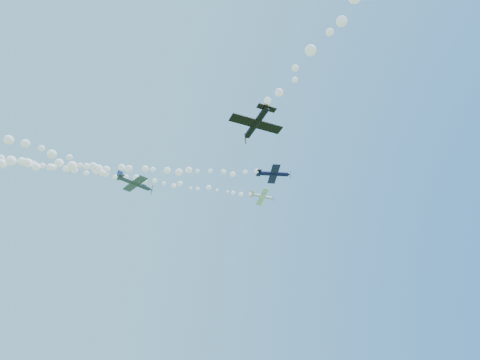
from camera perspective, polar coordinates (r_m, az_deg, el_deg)
name	(u,v)px	position (r m, az deg, el deg)	size (l,w,h in m)	color
plane_white	(262,196)	(104.98, 3.18, -2.35)	(6.47, 6.79, 2.44)	white
smoke_trail_white	(106,174)	(100.59, -18.55, 0.78)	(74.42, 10.51, 2.80)	white
plane_navy	(274,174)	(83.08, 4.79, 0.89)	(7.45, 7.88, 2.31)	#0D0E3C
smoke_trail_navy	(79,166)	(86.46, -21.96, 1.81)	(70.69, 25.11, 2.92)	white
plane_grey	(135,183)	(81.65, -14.73, -0.45)	(7.89, 8.35, 2.62)	#374250
plane_black	(256,123)	(50.39, 2.33, 8.10)	(7.01, 6.68, 2.40)	black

